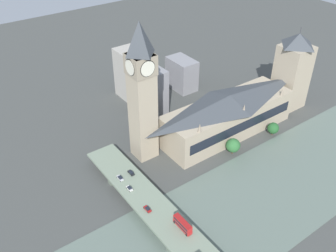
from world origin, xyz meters
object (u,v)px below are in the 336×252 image
object	(u,v)px
clock_tower	(142,90)
road_bridge	(181,238)
car_northbound_lead	(131,173)
car_northbound_mid	(120,178)
double_decker_bus_rear	(183,224)
parliament_hall	(228,114)
car_southbound_lead	(129,188)
victoria_tower	(292,71)
car_southbound_mid	(147,209)

from	to	relation	value
clock_tower	road_bridge	world-z (taller)	clock_tower
car_northbound_lead	car_northbound_mid	world-z (taller)	car_northbound_lead
double_decker_bus_rear	car_northbound_lead	xyz separation A→B (m)	(43.59, -0.21, -1.90)
double_decker_bus_rear	car_northbound_lead	world-z (taller)	double_decker_bus_rear
parliament_hall	car_northbound_lead	distance (m)	72.25
road_bridge	car_northbound_lead	bearing A→B (deg)	-4.02
road_bridge	car_southbound_lead	size ratio (longest dim) A/B	37.02
victoria_tower	car_northbound_lead	distance (m)	129.70
clock_tower	car_northbound_mid	bearing A→B (deg)	122.88
car_southbound_lead	double_decker_bus_rear	bearing A→B (deg)	-169.50
car_northbound_lead	car_northbound_mid	xyz separation A→B (m)	(-0.07, 6.54, -0.03)
clock_tower	parliament_hall	bearing A→B (deg)	-102.44
clock_tower	double_decker_bus_rear	distance (m)	71.00
double_decker_bus_rear	road_bridge	bearing A→B (deg)	136.18
clock_tower	victoria_tower	xyz separation A→B (m)	(-11.66, -109.55, -16.27)
clock_tower	victoria_tower	bearing A→B (deg)	-96.08
clock_tower	road_bridge	xyz separation A→B (m)	(-63.04, 21.98, -37.02)
clock_tower	victoria_tower	world-z (taller)	clock_tower
double_decker_bus_rear	car_southbound_mid	xyz separation A→B (m)	(17.89, 6.58, -1.96)
double_decker_bus_rear	car_northbound_mid	size ratio (longest dim) A/B	2.31
double_decker_bus_rear	car_southbound_lead	size ratio (longest dim) A/B	2.62
car_northbound_lead	car_southbound_lead	bearing A→B (deg)	144.88
clock_tower	road_bridge	distance (m)	76.34
clock_tower	car_southbound_lead	xyz separation A→B (m)	(-25.55, 25.24, -35.14)
clock_tower	car_southbound_mid	size ratio (longest dim) A/B	18.20
clock_tower	road_bridge	bearing A→B (deg)	160.78
victoria_tower	road_bridge	bearing A→B (deg)	111.34
clock_tower	car_southbound_lead	distance (m)	50.25
victoria_tower	car_southbound_lead	distance (m)	136.82
road_bridge	car_southbound_lead	world-z (taller)	car_southbound_lead
car_southbound_lead	car_northbound_mid	bearing A→B (deg)	-0.13
parliament_hall	victoria_tower	bearing A→B (deg)	-89.94
victoria_tower	car_northbound_mid	world-z (taller)	victoria_tower
clock_tower	double_decker_bus_rear	world-z (taller)	clock_tower
parliament_hall	clock_tower	distance (m)	61.65
victoria_tower	double_decker_bus_rear	distance (m)	138.22
victoria_tower	double_decker_bus_rear	size ratio (longest dim) A/B	5.23
car_northbound_mid	car_southbound_mid	xyz separation A→B (m)	(-25.63, 0.25, -0.03)
car_southbound_lead	car_southbound_mid	xyz separation A→B (m)	(-16.38, 0.23, -0.06)
road_bridge	car_northbound_lead	distance (m)	46.96
double_decker_bus_rear	car_northbound_mid	world-z (taller)	double_decker_bus_rear
double_decker_bus_rear	car_northbound_lead	size ratio (longest dim) A/B	2.38
parliament_hall	victoria_tower	world-z (taller)	victoria_tower
double_decker_bus_rear	parliament_hall	bearing A→B (deg)	-56.27
road_bridge	car_northbound_mid	bearing A→B (deg)	3.97
victoria_tower	car_northbound_mid	size ratio (longest dim) A/B	12.07
parliament_hall	car_northbound_lead	size ratio (longest dim) A/B	19.40
double_decker_bus_rear	car_southbound_mid	distance (m)	19.16
double_decker_bus_rear	car_northbound_mid	bearing A→B (deg)	8.28
car_northbound_mid	car_northbound_lead	bearing A→B (deg)	-89.35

